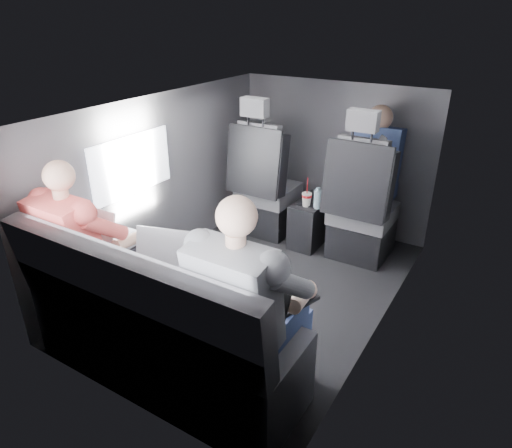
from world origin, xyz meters
The scene contains 20 objects.
floor centered at (0.00, 0.00, 0.00)m, with size 2.60×2.60×0.00m, color black.
ceiling centered at (0.00, 0.00, 1.35)m, with size 2.60×2.60×0.00m, color #B2B2AD.
panel_left centered at (-0.90, 0.00, 0.68)m, with size 0.02×2.60×1.35m, color #56565B.
panel_right centered at (0.90, 0.00, 0.68)m, with size 0.02×2.60×1.35m, color #56565B.
panel_front centered at (0.00, 1.30, 0.68)m, with size 1.80×0.02×1.35m, color #56565B.
panel_back centered at (0.00, -1.30, 0.68)m, with size 1.80×0.02×1.35m, color #56565B.
side_window centered at (-0.88, -0.30, 0.90)m, with size 0.02×0.75×0.42m, color white.
seatbelt centered at (0.45, 0.67, 0.80)m, with size 0.05×0.01×0.65m, color black.
front_seat_left centered at (-0.45, 0.84, 0.40)m, with size 0.52×0.58×1.26m.
front_seat_right centered at (0.45, 0.84, 0.40)m, with size 0.52×0.58×1.26m.
center_console centered at (0.00, 0.88, 0.20)m, with size 0.24×0.48×0.41m.
rear_bench centered at (0.00, -1.06, 0.31)m, with size 1.60×0.57×0.92m.
soda_cup centered at (0.01, 0.75, 0.46)m, with size 0.08×0.08×0.25m.
water_bottle centered at (0.10, 0.76, 0.48)m, with size 0.06×0.06×0.18m.
laptop_white centered at (-0.63, -0.80, 0.64)m, with size 0.36×0.34×0.27m.
laptop_silver centered at (-0.01, -0.80, 0.64)m, with size 0.46×0.46×0.28m.
laptop_black centered at (0.56, -0.80, 0.63)m, with size 0.41×0.41×0.25m.
passenger_rear_left centered at (-0.61, -0.97, 0.62)m, with size 0.48×0.60×1.19m.
passenger_rear_right centered at (0.53, -0.97, 0.63)m, with size 0.50×0.62×1.23m.
passenger_front_right centered at (0.44, 1.10, 0.75)m, with size 0.40×0.40×0.80m.
Camera 1 is at (1.48, -2.48, 1.92)m, focal length 32.00 mm.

